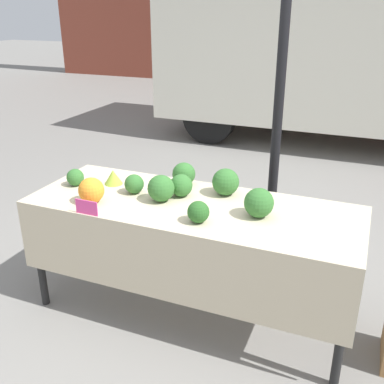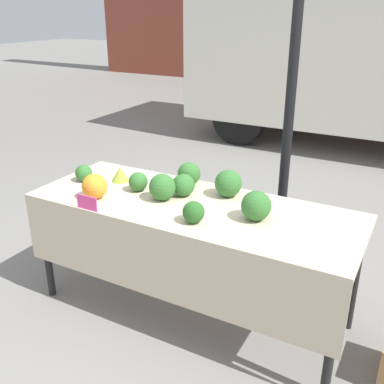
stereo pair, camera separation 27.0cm
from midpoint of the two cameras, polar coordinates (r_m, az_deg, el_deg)
ground_plane at (r=3.14m, az=-2.55°, el=-14.73°), size 40.00×40.00×0.00m
tent_pole at (r=3.23m, az=8.48°, el=9.38°), size 0.07×0.07×2.35m
parked_truck at (r=7.02m, az=15.78°, el=18.02°), size 4.91×2.14×2.70m
market_table at (r=2.73m, az=-3.33°, el=-3.97°), size 2.04×0.76×0.78m
orange_cauliflower at (r=2.83m, az=-15.37°, el=0.15°), size 0.16×0.16×0.16m
romanesco_head at (r=3.10m, az=-12.45°, el=1.82°), size 0.12×0.12×0.10m
broccoli_head_0 at (r=2.48m, az=-2.30°, el=-2.62°), size 0.12×0.12×0.12m
broccoli_head_1 at (r=2.55m, az=5.52°, el=-1.44°), size 0.17×0.17×0.17m
broccoli_head_2 at (r=2.91m, az=-10.01°, el=0.96°), size 0.13×0.13×0.13m
broccoli_head_3 at (r=2.83m, az=-4.12°, el=0.78°), size 0.14×0.14×0.14m
broccoli_head_4 at (r=2.84m, az=1.58°, el=1.23°), size 0.17×0.17×0.17m
broccoli_head_5 at (r=3.13m, az=-17.03°, el=1.75°), size 0.12×0.12×0.12m
broccoli_head_6 at (r=3.01m, az=-3.62°, el=2.25°), size 0.16×0.16×0.16m
broccoli_head_7 at (r=2.76m, az=-6.76°, el=0.41°), size 0.17×0.17×0.17m
price_sign at (r=2.69m, az=-16.08°, el=-1.96°), size 0.15×0.01×0.09m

